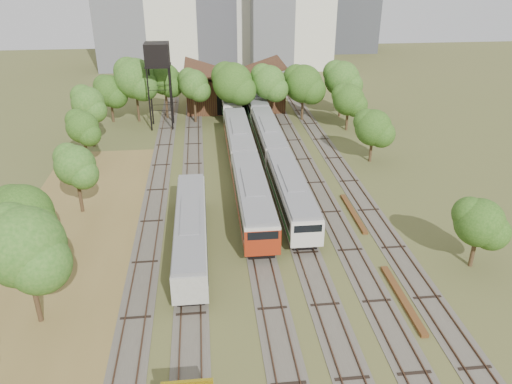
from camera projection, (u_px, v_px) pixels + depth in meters
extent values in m
plane|color=#475123|center=(307.00, 336.00, 34.40)|extent=(240.00, 240.00, 0.00)
cube|color=brown|center=(66.00, 284.00, 39.82)|extent=(14.00, 60.00, 0.04)
cube|color=#4C473D|center=(157.00, 190.00, 55.64)|extent=(2.60, 80.00, 0.06)
cube|color=#472D1E|center=(150.00, 189.00, 55.53)|extent=(0.08, 80.00, 0.14)
cube|color=#472D1E|center=(163.00, 189.00, 55.67)|extent=(0.08, 80.00, 0.14)
cube|color=#4C473D|center=(193.00, 188.00, 56.03)|extent=(2.60, 80.00, 0.06)
cube|color=#472D1E|center=(186.00, 188.00, 55.92)|extent=(0.08, 80.00, 0.14)
cube|color=#472D1E|center=(199.00, 187.00, 56.06)|extent=(0.08, 80.00, 0.14)
cube|color=#4C473D|center=(246.00, 186.00, 56.61)|extent=(2.60, 80.00, 0.06)
cube|color=#472D1E|center=(240.00, 185.00, 56.50)|extent=(0.08, 80.00, 0.14)
cube|color=#472D1E|center=(252.00, 185.00, 56.64)|extent=(0.08, 80.00, 0.14)
cube|color=#4C473D|center=(281.00, 184.00, 57.00)|extent=(2.60, 80.00, 0.06)
cube|color=#472D1E|center=(275.00, 184.00, 56.89)|extent=(0.08, 80.00, 0.14)
cube|color=#472D1E|center=(287.00, 183.00, 57.03)|extent=(0.08, 80.00, 0.14)
cube|color=#4C473D|center=(315.00, 183.00, 57.39)|extent=(2.60, 80.00, 0.06)
cube|color=#472D1E|center=(309.00, 182.00, 57.28)|extent=(0.08, 80.00, 0.14)
cube|color=#472D1E|center=(321.00, 182.00, 57.42)|extent=(0.08, 80.00, 0.14)
cube|color=#4C473D|center=(349.00, 181.00, 57.78)|extent=(2.60, 80.00, 0.06)
cube|color=#472D1E|center=(343.00, 181.00, 57.67)|extent=(0.08, 80.00, 0.14)
cube|color=#472D1E|center=(355.00, 180.00, 57.81)|extent=(0.08, 80.00, 0.14)
cube|color=black|center=(253.00, 213.00, 49.86)|extent=(2.32, 15.64, 0.84)
cube|color=beige|center=(252.00, 197.00, 49.11)|extent=(3.05, 17.00, 2.63)
cube|color=black|center=(252.00, 195.00, 48.97)|extent=(3.11, 15.64, 0.90)
cube|color=slate|center=(252.00, 184.00, 48.46)|extent=(2.81, 16.66, 0.38)
cube|color=maroon|center=(252.00, 204.00, 49.43)|extent=(3.11, 16.66, 0.47)
cube|color=maroon|center=(263.00, 243.00, 41.59)|extent=(3.09, 0.25, 2.37)
cube|color=black|center=(239.00, 151.00, 65.55)|extent=(2.32, 15.64, 0.84)
cube|color=beige|center=(239.00, 138.00, 64.80)|extent=(3.05, 17.00, 2.63)
cube|color=black|center=(239.00, 136.00, 64.67)|extent=(3.11, 15.64, 0.90)
cube|color=slate|center=(239.00, 127.00, 64.15)|extent=(2.81, 16.66, 0.38)
cube|color=maroon|center=(239.00, 144.00, 65.12)|extent=(3.11, 16.66, 0.47)
cube|color=black|center=(290.00, 207.00, 51.16)|extent=(2.18, 15.64, 0.79)
cube|color=beige|center=(291.00, 192.00, 50.46)|extent=(2.88, 17.00, 2.48)
cube|color=black|center=(291.00, 190.00, 50.33)|extent=(2.94, 15.64, 0.84)
cube|color=slate|center=(291.00, 179.00, 49.84)|extent=(2.65, 16.66, 0.36)
cube|color=#196424|center=(291.00, 198.00, 50.76)|extent=(2.94, 16.66, 0.45)
cube|color=beige|center=(307.00, 236.00, 42.93)|extent=(2.92, 0.25, 2.23)
cube|color=black|center=(268.00, 147.00, 66.86)|extent=(2.18, 15.64, 0.79)
cube|color=beige|center=(268.00, 136.00, 66.15)|extent=(2.88, 17.00, 2.48)
cube|color=black|center=(268.00, 134.00, 66.02)|extent=(2.94, 15.64, 0.84)
cube|color=slate|center=(268.00, 125.00, 65.54)|extent=(2.65, 16.66, 0.36)
cube|color=#196424|center=(268.00, 141.00, 66.45)|extent=(2.94, 16.66, 0.45)
cube|color=black|center=(254.00, 110.00, 82.55)|extent=(2.18, 15.64, 0.79)
cube|color=beige|center=(254.00, 101.00, 81.84)|extent=(2.88, 17.00, 2.48)
cube|color=black|center=(254.00, 99.00, 81.71)|extent=(2.94, 15.64, 0.84)
cube|color=slate|center=(254.00, 92.00, 81.23)|extent=(2.65, 16.66, 0.36)
cube|color=#196424|center=(254.00, 105.00, 82.14)|extent=(2.94, 16.66, 0.45)
cube|color=black|center=(230.00, 109.00, 83.28)|extent=(2.14, 14.72, 0.78)
cube|color=beige|center=(230.00, 100.00, 82.59)|extent=(2.82, 16.00, 2.43)
cube|color=black|center=(230.00, 98.00, 82.46)|extent=(2.88, 14.72, 0.83)
cube|color=slate|center=(229.00, 91.00, 81.99)|extent=(2.59, 15.68, 0.35)
cube|color=#196424|center=(230.00, 104.00, 82.88)|extent=(2.88, 15.68, 0.44)
cube|color=beige|center=(233.00, 114.00, 75.51)|extent=(2.86, 0.25, 2.18)
cube|color=black|center=(192.00, 245.00, 44.54)|extent=(2.04, 16.56, 0.74)
cube|color=gray|center=(191.00, 230.00, 43.88)|extent=(2.69, 18.00, 2.32)
cube|color=black|center=(191.00, 227.00, 43.76)|extent=(2.75, 16.56, 0.79)
cube|color=slate|center=(190.00, 216.00, 43.31)|extent=(2.47, 17.64, 0.33)
cylinder|color=black|center=(149.00, 100.00, 72.47)|extent=(0.23, 0.23, 9.16)
cylinder|color=black|center=(171.00, 100.00, 72.78)|extent=(0.23, 0.23, 9.16)
cylinder|color=black|center=(151.00, 95.00, 75.25)|extent=(0.23, 0.23, 9.16)
cylinder|color=black|center=(172.00, 94.00, 75.55)|extent=(0.23, 0.23, 9.16)
cube|color=black|center=(158.00, 66.00, 71.99)|extent=(3.61, 3.61, 0.20)
cube|color=black|center=(157.00, 54.00, 71.28)|extent=(3.43, 3.43, 3.09)
cube|color=brown|center=(403.00, 299.00, 37.92)|extent=(0.56, 8.40, 0.28)
cube|color=brown|center=(353.00, 213.00, 50.44)|extent=(0.51, 8.19, 0.27)
cube|color=#371A14|center=(234.00, 90.00, 85.13)|extent=(16.00, 11.00, 5.50)
cube|color=#371A14|center=(210.00, 71.00, 83.29)|extent=(8.45, 11.55, 2.96)
cube|color=#371A14|center=(258.00, 70.00, 84.07)|extent=(8.45, 11.55, 2.96)
cube|color=black|center=(237.00, 102.00, 80.48)|extent=(6.40, 0.15, 4.12)
cylinder|color=#382616|center=(35.00, 293.00, 34.78)|extent=(0.36, 0.36, 4.91)
sphere|color=#214913|center=(24.00, 247.00, 33.15)|extent=(5.53, 5.53, 5.53)
cylinder|color=#382616|center=(28.00, 241.00, 42.58)|extent=(0.36, 0.36, 3.32)
sphere|color=#214913|center=(22.00, 215.00, 41.47)|extent=(5.14, 5.14, 5.14)
cylinder|color=#382616|center=(80.00, 194.00, 50.18)|extent=(0.36, 0.36, 4.02)
sphere|color=#214913|center=(75.00, 165.00, 48.84)|extent=(4.01, 4.01, 4.01)
cylinder|color=#382616|center=(86.00, 152.00, 60.46)|extent=(0.36, 0.36, 4.16)
sphere|color=#214913|center=(82.00, 127.00, 59.07)|extent=(3.81, 3.81, 3.81)
cylinder|color=#382616|center=(92.00, 130.00, 67.38)|extent=(0.36, 0.36, 4.74)
sphere|color=#214913|center=(88.00, 103.00, 65.80)|extent=(4.33, 4.33, 4.33)
cylinder|color=#382616|center=(112.00, 110.00, 77.47)|extent=(0.36, 0.36, 3.84)
sphere|color=#214913|center=(110.00, 91.00, 76.19)|extent=(4.80, 4.80, 4.80)
cylinder|color=#382616|center=(138.00, 105.00, 77.41)|extent=(0.36, 0.36, 5.30)
sphere|color=#214913|center=(135.00, 78.00, 75.64)|extent=(6.13, 6.13, 6.13)
cylinder|color=#382616|center=(167.00, 103.00, 78.82)|extent=(0.36, 0.36, 4.96)
sphere|color=#214913|center=(165.00, 79.00, 77.17)|extent=(4.87, 4.87, 4.87)
cylinder|color=#382616|center=(195.00, 108.00, 77.03)|extent=(0.36, 0.36, 4.69)
sphere|color=#214913|center=(194.00, 84.00, 75.47)|extent=(4.46, 4.46, 4.46)
cylinder|color=#382616|center=(233.00, 109.00, 75.81)|extent=(0.36, 0.36, 5.10)
sphere|color=#214913|center=(233.00, 83.00, 74.11)|extent=(6.00, 6.00, 6.00)
cylinder|color=#382616|center=(268.00, 107.00, 76.61)|extent=(0.36, 0.36, 5.02)
sphere|color=#214913|center=(269.00, 82.00, 74.93)|extent=(5.08, 5.08, 5.08)
cylinder|color=#382616|center=(302.00, 106.00, 78.22)|extent=(0.36, 0.36, 4.53)
sphere|color=#214913|center=(303.00, 84.00, 76.71)|extent=(5.81, 5.81, 5.81)
cylinder|color=#382616|center=(340.00, 102.00, 79.82)|extent=(0.36, 0.36, 4.80)
sphere|color=#214913|center=(342.00, 79.00, 78.22)|extent=(5.51, 5.51, 5.51)
cylinder|color=#382616|center=(473.00, 249.00, 41.48)|extent=(0.36, 0.36, 3.27)
sphere|color=#214913|center=(479.00, 223.00, 40.39)|extent=(4.01, 4.01, 4.01)
cylinder|color=#382616|center=(371.00, 148.00, 62.66)|extent=(0.36, 0.36, 3.51)
sphere|color=#214913|center=(373.00, 128.00, 61.49)|extent=(4.51, 4.51, 4.51)
cylinder|color=#382616|center=(347.00, 118.00, 73.91)|extent=(0.36, 0.36, 3.63)
sphere|color=#214913|center=(349.00, 100.00, 72.70)|extent=(4.62, 4.62, 4.62)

